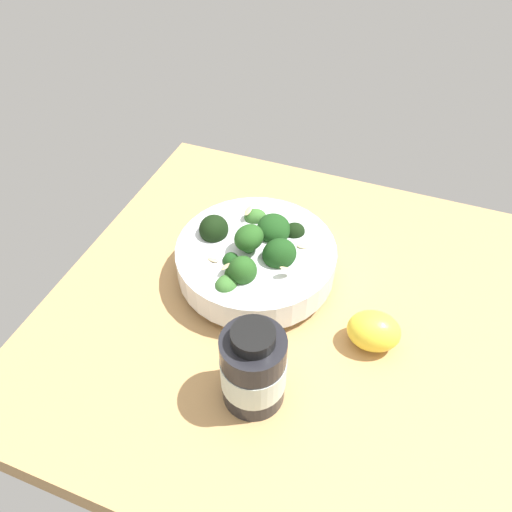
% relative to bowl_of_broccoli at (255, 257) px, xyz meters
% --- Properties ---
extents(ground_plane, '(0.62, 0.62, 0.04)m').
position_rel_bowl_of_broccoli_xyz_m(ground_plane, '(-0.05, 0.03, -0.06)').
color(ground_plane, tan).
extents(bowl_of_broccoli, '(0.22, 0.22, 0.10)m').
position_rel_bowl_of_broccoli_xyz_m(bowl_of_broccoli, '(0.00, 0.00, 0.00)').
color(bowl_of_broccoli, white).
rests_on(bowl_of_broccoli, ground_plane).
extents(lemon_wedge, '(0.07, 0.06, 0.05)m').
position_rel_bowl_of_broccoli_xyz_m(lemon_wedge, '(-0.18, 0.06, -0.01)').
color(lemon_wedge, yellow).
rests_on(lemon_wedge, ground_plane).
extents(bottle_tall, '(0.07, 0.07, 0.12)m').
position_rel_bowl_of_broccoli_xyz_m(bottle_tall, '(-0.06, 0.17, 0.01)').
color(bottle_tall, black).
rests_on(bottle_tall, ground_plane).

